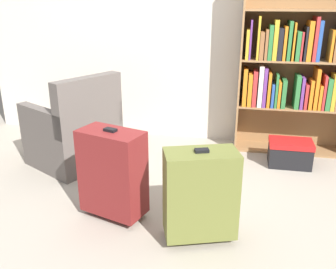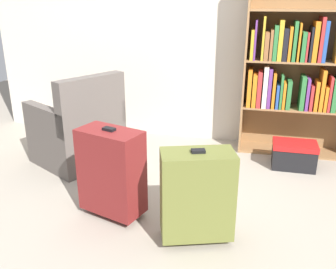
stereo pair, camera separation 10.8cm
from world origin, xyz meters
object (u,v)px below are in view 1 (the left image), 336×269
(armchair, at_px, (75,133))
(suitcase_olive, at_px, (200,194))
(suitcase_dark_red, at_px, (113,172))
(mug, at_px, (122,169))
(storage_box, at_px, (290,152))
(bookshelf, at_px, (299,63))

(armchair, relative_size, suitcase_olive, 1.43)
(suitcase_dark_red, bearing_deg, suitcase_olive, -13.69)
(mug, bearing_deg, suitcase_olive, -45.93)
(suitcase_dark_red, bearing_deg, storage_box, 41.01)
(storage_box, relative_size, suitcase_olive, 0.62)
(storage_box, distance_m, suitcase_dark_red, 1.85)
(storage_box, height_order, suitcase_olive, suitcase_olive)
(mug, relative_size, storage_box, 0.29)
(mug, bearing_deg, armchair, 163.43)
(mug, xyz_separation_m, storage_box, (1.55, 0.51, 0.09))
(armchair, xyz_separation_m, mug, (0.51, -0.15, -0.27))
(mug, distance_m, suitcase_olive, 1.22)
(armchair, xyz_separation_m, suitcase_dark_red, (0.68, -0.85, 0.05))
(bookshelf, distance_m, suitcase_olive, 2.03)
(mug, relative_size, suitcase_dark_red, 0.17)
(mug, distance_m, storage_box, 1.64)
(bookshelf, distance_m, suitcase_dark_red, 2.24)
(bookshelf, height_order, mug, bookshelf)
(armchair, height_order, mug, armchair)
(armchair, height_order, suitcase_dark_red, armchair)
(bookshelf, bearing_deg, suitcase_olive, -113.40)
(bookshelf, relative_size, suitcase_dark_red, 2.73)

